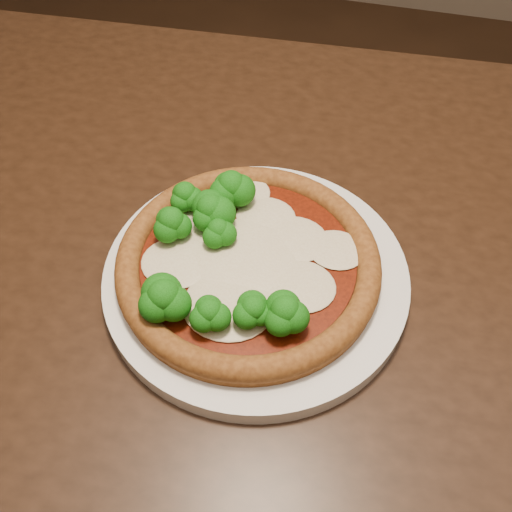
# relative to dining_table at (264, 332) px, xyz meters

# --- Properties ---
(floor) EXTENTS (4.00, 4.00, 0.00)m
(floor) POSITION_rel_dining_table_xyz_m (0.19, 0.07, -0.66)
(floor) COLOR black
(floor) RESTS_ON ground
(dining_table) EXTENTS (1.30, 0.97, 0.75)m
(dining_table) POSITION_rel_dining_table_xyz_m (0.00, 0.00, 0.00)
(dining_table) COLOR black
(dining_table) RESTS_ON floor
(plate) EXTENTS (0.30, 0.30, 0.02)m
(plate) POSITION_rel_dining_table_xyz_m (-0.01, 0.00, 0.10)
(plate) COLOR silver
(plate) RESTS_ON dining_table
(pizza) EXTENTS (0.25, 0.25, 0.06)m
(pizza) POSITION_rel_dining_table_xyz_m (-0.02, -0.00, 0.12)
(pizza) COLOR brown
(pizza) RESTS_ON plate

